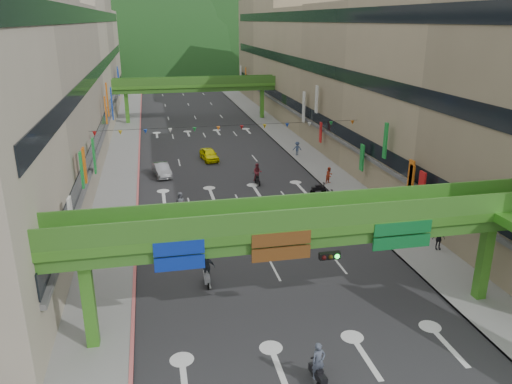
% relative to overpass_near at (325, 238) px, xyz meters
% --- Properties ---
extents(road_slab, '(18.00, 140.00, 0.02)m').
position_rel_overpass_near_xyz_m(road_slab, '(-0.93, 44.62, -5.20)').
color(road_slab, '#28282B').
rests_on(road_slab, ground).
extents(sidewalk_left, '(4.00, 140.00, 0.15)m').
position_rel_overpass_near_xyz_m(sidewalk_left, '(-11.93, 44.62, -5.13)').
color(sidewalk_left, gray).
rests_on(sidewalk_left, ground).
extents(sidewalk_right, '(4.00, 140.00, 0.15)m').
position_rel_overpass_near_xyz_m(sidewalk_right, '(10.07, 44.62, -5.13)').
color(sidewalk_right, gray).
rests_on(sidewalk_right, ground).
extents(curb_left, '(0.20, 140.00, 0.18)m').
position_rel_overpass_near_xyz_m(curb_left, '(-10.03, 44.62, -5.12)').
color(curb_left, '#CC5959').
rests_on(curb_left, ground).
extents(curb_right, '(0.20, 140.00, 0.18)m').
position_rel_overpass_near_xyz_m(curb_right, '(8.17, 44.62, -5.12)').
color(curb_right, gray).
rests_on(curb_right, ground).
extents(building_row_left, '(12.80, 95.00, 19.00)m').
position_rel_overpass_near_xyz_m(building_row_left, '(-19.86, 44.62, 4.25)').
color(building_row_left, '#9E937F').
rests_on(building_row_left, ground).
extents(building_row_right, '(12.80, 95.00, 19.00)m').
position_rel_overpass_near_xyz_m(building_row_right, '(18.00, 44.62, 4.25)').
color(building_row_right, gray).
rests_on(building_row_right, ground).
extents(overpass_near, '(28.00, 12.27, 7.10)m').
position_rel_overpass_near_xyz_m(overpass_near, '(0.00, 0.00, 0.00)').
color(overpass_near, '#4C9E2D').
rests_on(overpass_near, ground).
extents(overpass_far, '(28.00, 2.20, 7.10)m').
position_rel_overpass_near_xyz_m(overpass_far, '(-0.93, 59.62, 0.20)').
color(overpass_far, '#4C9E2D').
rests_on(overpass_far, ground).
extents(hill_left, '(168.00, 140.00, 112.00)m').
position_rel_overpass_near_xyz_m(hill_left, '(-15.93, 154.62, -5.21)').
color(hill_left, '#1C4419').
rests_on(hill_left, ground).
extents(hill_right, '(208.00, 176.00, 128.00)m').
position_rel_overpass_near_xyz_m(hill_right, '(24.07, 174.62, -5.21)').
color(hill_right, '#1C4419').
rests_on(hill_right, ground).
extents(bunting_string, '(26.00, 0.36, 0.47)m').
position_rel_overpass_near_xyz_m(bunting_string, '(-0.93, 24.62, 0.75)').
color(bunting_string, black).
rests_on(bunting_string, ground).
extents(scooter_rider_near, '(0.71, 1.60, 2.15)m').
position_rel_overpass_near_xyz_m(scooter_rider_near, '(-1.66, -4.38, -4.19)').
color(scooter_rider_near, black).
rests_on(scooter_rider_near, ground).
extents(scooter_rider_mid, '(1.02, 1.59, 2.19)m').
position_rel_overpass_near_xyz_m(scooter_rider_mid, '(1.80, 24.78, -4.07)').
color(scooter_rider_mid, black).
rests_on(scooter_rider_mid, ground).
extents(scooter_rider_left, '(1.06, 1.60, 2.13)m').
position_rel_overpass_near_xyz_m(scooter_rider_left, '(-5.56, 5.67, -4.13)').
color(scooter_rider_left, gray).
rests_on(scooter_rider_left, ground).
extents(scooter_rider_far, '(0.91, 1.60, 2.12)m').
position_rel_overpass_near_xyz_m(scooter_rider_far, '(-6.38, 17.73, -4.12)').
color(scooter_rider_far, maroon).
rests_on(scooter_rider_far, ground).
extents(parked_scooter_row, '(1.60, 7.15, 1.08)m').
position_rel_overpass_near_xyz_m(parked_scooter_row, '(6.87, 17.42, -4.68)').
color(parked_scooter_row, black).
rests_on(parked_scooter_row, ground).
extents(car_silver, '(2.12, 4.36, 1.38)m').
position_rel_overpass_near_xyz_m(car_silver, '(-7.56, 29.62, -4.52)').
color(car_silver, '#939499').
rests_on(car_silver, ground).
extents(car_yellow, '(2.20, 4.36, 1.42)m').
position_rel_overpass_near_xyz_m(car_yellow, '(-1.87, 34.90, -4.49)').
color(car_yellow, '#EBE402').
rests_on(car_yellow, ground).
extents(pedestrian_red, '(1.02, 0.95, 1.68)m').
position_rel_overpass_near_xyz_m(pedestrian_red, '(8.87, 23.24, -4.37)').
color(pedestrian_red, '#AD3319').
rests_on(pedestrian_red, ground).
extents(pedestrian_dark, '(0.97, 0.52, 1.57)m').
position_rel_overpass_near_xyz_m(pedestrian_dark, '(11.27, 7.07, -4.42)').
color(pedestrian_dark, black).
rests_on(pedestrian_dark, ground).
extents(pedestrian_blue, '(0.83, 0.60, 1.65)m').
position_rel_overpass_near_xyz_m(pedestrian_blue, '(8.87, 34.62, -4.38)').
color(pedestrian_blue, '#344464').
rests_on(pedestrian_blue, ground).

